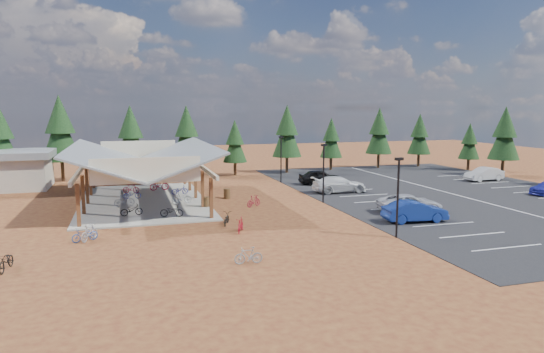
% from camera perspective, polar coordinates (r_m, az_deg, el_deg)
% --- Properties ---
extents(ground, '(140.00, 140.00, 0.00)m').
position_cam_1_polar(ground, '(39.04, 0.38, -4.06)').
color(ground, '#582317').
rests_on(ground, ground).
extents(asphalt_lot, '(27.00, 44.00, 0.04)m').
position_cam_1_polar(asphalt_lot, '(50.12, 19.96, -1.81)').
color(asphalt_lot, black).
rests_on(asphalt_lot, ground).
extents(concrete_pad, '(10.60, 18.60, 0.10)m').
position_cam_1_polar(concrete_pad, '(44.24, -14.87, -2.82)').
color(concrete_pad, gray).
rests_on(concrete_pad, ground).
extents(bike_pavilion, '(11.65, 19.40, 4.97)m').
position_cam_1_polar(bike_pavilion, '(43.70, -15.05, 2.05)').
color(bike_pavilion, brown).
rests_on(bike_pavilion, concrete_pad).
extents(lamp_post_0, '(0.50, 0.25, 5.14)m').
position_cam_1_polar(lamp_post_0, '(31.51, 14.59, -1.74)').
color(lamp_post_0, black).
rests_on(lamp_post_0, ground).
extents(lamp_post_1, '(0.50, 0.25, 5.14)m').
position_cam_1_polar(lamp_post_1, '(42.10, 6.09, 0.90)').
color(lamp_post_1, black).
rests_on(lamp_post_1, ground).
extents(lamp_post_2, '(0.50, 0.25, 5.14)m').
position_cam_1_polar(lamp_post_2, '(53.28, 1.07, 2.44)').
color(lamp_post_2, black).
rests_on(lamp_post_2, ground).
extents(trash_bin_0, '(0.60, 0.60, 0.90)m').
position_cam_1_polar(trash_bin_0, '(40.56, -7.76, -3.02)').
color(trash_bin_0, '#4A321A').
rests_on(trash_bin_0, ground).
extents(trash_bin_1, '(0.60, 0.60, 0.90)m').
position_cam_1_polar(trash_bin_1, '(44.40, -5.31, -2.02)').
color(trash_bin_1, '#4A321A').
rests_on(trash_bin_1, ground).
extents(pine_1, '(4.15, 4.15, 9.67)m').
position_cam_1_polar(pine_1, '(58.94, -23.66, 5.17)').
color(pine_1, '#382314').
rests_on(pine_1, ground).
extents(pine_2, '(3.67, 3.67, 8.56)m').
position_cam_1_polar(pine_2, '(57.80, -16.29, 4.80)').
color(pine_2, '#382314').
rests_on(pine_2, ground).
extents(pine_3, '(3.67, 3.67, 8.55)m').
position_cam_1_polar(pine_3, '(59.48, -10.01, 5.08)').
color(pine_3, '#382314').
rests_on(pine_3, ground).
extents(pine_4, '(2.91, 2.91, 6.79)m').
position_cam_1_polar(pine_4, '(59.19, -4.39, 4.11)').
color(pine_4, '#382314').
rests_on(pine_4, ground).
extents(pine_5, '(3.70, 3.70, 8.62)m').
position_cam_1_polar(pine_5, '(61.22, 1.78, 5.32)').
color(pine_5, '#382314').
rests_on(pine_5, ground).
extents(pine_6, '(2.97, 2.97, 6.93)m').
position_cam_1_polar(pine_6, '(64.70, 6.99, 4.49)').
color(pine_6, '#382314').
rests_on(pine_6, ground).
extents(pine_7, '(3.55, 3.55, 8.27)m').
position_cam_1_polar(pine_7, '(67.94, 12.50, 5.22)').
color(pine_7, '#382314').
rests_on(pine_7, ground).
extents(pine_8, '(3.19, 3.19, 7.43)m').
position_cam_1_polar(pine_8, '(71.09, 16.96, 4.77)').
color(pine_8, '#382314').
rests_on(pine_8, ground).
extents(pine_12, '(3.62, 3.62, 8.42)m').
position_cam_1_polar(pine_12, '(64.70, 25.70, 4.57)').
color(pine_12, '#382314').
rests_on(pine_12, ground).
extents(pine_13, '(2.69, 2.69, 6.26)m').
position_cam_1_polar(pine_13, '(69.08, 22.21, 3.83)').
color(pine_13, '#382314').
rests_on(pine_13, ground).
extents(bike_0, '(1.72, 0.83, 0.87)m').
position_cam_1_polar(bike_0, '(38.30, -16.20, -3.80)').
color(bike_0, black).
rests_on(bike_0, concrete_pad).
extents(bike_1, '(1.73, 0.80, 1.00)m').
position_cam_1_polar(bike_1, '(42.02, -16.98, -2.70)').
color(bike_1, '#95989D').
rests_on(bike_1, concrete_pad).
extents(bike_2, '(1.58, 0.69, 0.81)m').
position_cam_1_polar(bike_2, '(45.36, -16.13, -2.02)').
color(bike_2, navy).
rests_on(bike_2, concrete_pad).
extents(bike_3, '(1.63, 0.84, 0.94)m').
position_cam_1_polar(bike_3, '(48.34, -16.25, -1.34)').
color(bike_3, maroon).
rests_on(bike_3, concrete_pad).
extents(bike_4, '(1.83, 1.04, 0.91)m').
position_cam_1_polar(bike_4, '(37.12, -11.72, -3.99)').
color(bike_4, black).
rests_on(bike_4, concrete_pad).
extents(bike_5, '(1.77, 0.69, 1.04)m').
position_cam_1_polar(bike_5, '(42.09, -10.58, -2.45)').
color(bike_5, '#9DA0A5').
rests_on(bike_5, concrete_pad).
extents(bike_6, '(1.59, 0.72, 0.81)m').
position_cam_1_polar(bike_6, '(46.68, -10.81, -1.56)').
color(bike_6, navy).
rests_on(bike_6, concrete_pad).
extents(bike_7, '(1.86, 0.57, 1.11)m').
position_cam_1_polar(bike_7, '(49.20, -13.13, -0.96)').
color(bike_7, maroon).
rests_on(bike_7, concrete_pad).
extents(bike_8, '(0.88, 1.93, 0.98)m').
position_cam_1_polar(bike_8, '(28.37, -28.78, -8.73)').
color(bike_8, black).
rests_on(bike_8, ground).
extents(bike_9, '(1.27, 1.75, 1.04)m').
position_cam_1_polar(bike_9, '(32.40, -20.69, -6.17)').
color(bike_9, '#93949B').
rests_on(bike_9, ground).
extents(bike_10, '(1.72, 1.24, 0.86)m').
position_cam_1_polar(bike_10, '(32.33, -21.16, -6.39)').
color(bike_10, '#25468D').
rests_on(bike_10, ground).
extents(bike_11, '(1.11, 1.72, 1.01)m').
position_cam_1_polar(bike_11, '(32.35, -3.72, -5.71)').
color(bike_11, maroon).
rests_on(bike_11, ground).
extents(bike_12, '(1.17, 1.82, 0.90)m').
position_cam_1_polar(bike_12, '(34.45, -5.40, -4.97)').
color(bike_12, black).
rests_on(bike_12, ground).
extents(bike_13, '(1.55, 0.50, 0.92)m').
position_cam_1_polar(bike_13, '(25.99, -2.79, -9.27)').
color(bike_13, gray).
rests_on(bike_13, ground).
extents(bike_15, '(1.59, 1.29, 0.97)m').
position_cam_1_polar(bike_15, '(40.59, -2.17, -2.89)').
color(bike_15, maroon).
rests_on(bike_15, ground).
extents(car_1, '(4.76, 2.02, 1.53)m').
position_cam_1_polar(car_1, '(36.57, 16.46, -3.94)').
color(car_1, navy).
rests_on(car_1, asphalt_lot).
extents(car_2, '(5.36, 3.08, 1.41)m').
position_cam_1_polar(car_2, '(39.76, 15.89, -3.05)').
color(car_2, '#ABACB4').
rests_on(car_2, asphalt_lot).
extents(car_3, '(5.39, 2.36, 1.54)m').
position_cam_1_polar(car_3, '(47.67, 7.90, -0.92)').
color(car_3, silver).
rests_on(car_3, asphalt_lot).
extents(car_4, '(4.72, 2.19, 1.56)m').
position_cam_1_polar(car_4, '(52.53, 5.67, -0.04)').
color(car_4, black).
rests_on(car_4, asphalt_lot).
extents(car_9, '(4.72, 2.01, 1.51)m').
position_cam_1_polar(car_9, '(59.71, 23.67, 0.27)').
color(car_9, silver).
rests_on(car_9, asphalt_lot).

